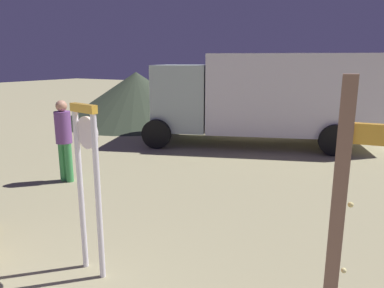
% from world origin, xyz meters
% --- Properties ---
extents(standing_clock, '(0.46, 0.17, 2.18)m').
position_xyz_m(standing_clock, '(-0.07, 2.80, 1.33)').
color(standing_clock, white).
rests_on(standing_clock, ground_plane).
extents(person_distant, '(0.35, 0.35, 1.83)m').
position_xyz_m(person_distant, '(-3.23, 5.18, 1.02)').
color(person_distant, '#3F9C51').
rests_on(person_distant, ground_plane).
extents(box_truck_near, '(7.58, 4.78, 2.87)m').
position_xyz_m(box_truck_near, '(-0.53, 11.06, 1.60)').
color(box_truck_near, silver).
rests_on(box_truck_near, ground_plane).
extents(dome_tent, '(6.69, 6.69, 2.19)m').
position_xyz_m(dome_tent, '(-6.99, 12.60, 1.09)').
color(dome_tent, '#303B2A').
rests_on(dome_tent, ground_plane).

